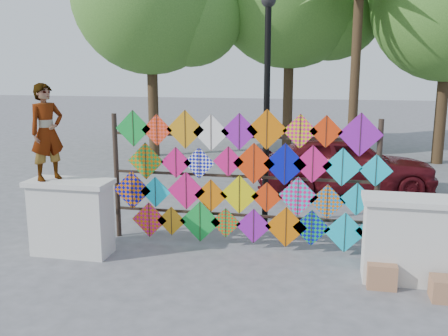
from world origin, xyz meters
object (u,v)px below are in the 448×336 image
at_px(kite_rack, 245,179).
at_px(sedan, 345,164).
at_px(lamppost, 267,90).
at_px(vendor_woman, 47,132).

distance_m(kite_rack, sedan, 4.64).
xyz_separation_m(sedan, lamppost, (-1.62, -2.96, 1.95)).
relative_size(kite_rack, vendor_woman, 3.11).
bearing_deg(kite_rack, sedan, 66.70).
xyz_separation_m(vendor_woman, sedan, (4.95, 5.16, -1.33)).
xyz_separation_m(kite_rack, lamppost, (0.21, 1.28, 1.47)).
xyz_separation_m(vendor_woman, lamppost, (3.34, 2.20, 0.62)).
height_order(kite_rack, sedan, kite_rack).
bearing_deg(lamppost, kite_rack, -99.28).
distance_m(kite_rack, lamppost, 1.96).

